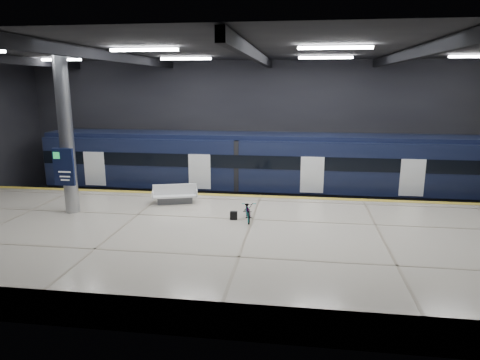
# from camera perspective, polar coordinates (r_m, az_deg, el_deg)

# --- Properties ---
(ground) EXTENTS (30.00, 30.00, 0.00)m
(ground) POSITION_cam_1_polar(r_m,az_deg,el_deg) (19.26, 1.95, -7.46)
(ground) COLOR black
(ground) RESTS_ON ground
(room_shell) EXTENTS (30.10, 16.10, 8.05)m
(room_shell) POSITION_cam_1_polar(r_m,az_deg,el_deg) (18.10, 2.08, 9.79)
(room_shell) COLOR black
(room_shell) RESTS_ON ground
(platform) EXTENTS (30.00, 11.00, 1.10)m
(platform) POSITION_cam_1_polar(r_m,az_deg,el_deg) (16.74, 1.06, -8.63)
(platform) COLOR beige
(platform) RESTS_ON ground
(safety_strip) EXTENTS (30.00, 0.40, 0.01)m
(safety_strip) POSITION_cam_1_polar(r_m,az_deg,el_deg) (21.54, 2.74, -2.18)
(safety_strip) COLOR gold
(safety_strip) RESTS_ON platform
(rails) EXTENTS (30.00, 1.52, 0.16)m
(rails) POSITION_cam_1_polar(r_m,az_deg,el_deg) (24.45, 3.30, -2.86)
(rails) COLOR gray
(rails) RESTS_ON ground
(train) EXTENTS (29.40, 2.84, 3.79)m
(train) POSITION_cam_1_polar(r_m,az_deg,el_deg) (23.93, 6.62, 1.60)
(train) COLOR black
(train) RESTS_ON ground
(bench) EXTENTS (2.26, 1.43, 0.93)m
(bench) POSITION_cam_1_polar(r_m,az_deg,el_deg) (20.48, -8.66, -2.18)
(bench) COLOR #595B60
(bench) RESTS_ON platform
(bicycle) EXTENTS (0.87, 1.71, 0.86)m
(bicycle) POSITION_cam_1_polar(r_m,az_deg,el_deg) (17.72, 1.08, -4.06)
(bicycle) COLOR #99999E
(bicycle) RESTS_ON platform
(pannier_bag) EXTENTS (0.31, 0.20, 0.35)m
(pannier_bag) POSITION_cam_1_polar(r_m,az_deg,el_deg) (17.87, -0.84, -4.76)
(pannier_bag) COLOR black
(pannier_bag) RESTS_ON platform
(info_column) EXTENTS (0.90, 0.78, 6.90)m
(info_column) POSITION_cam_1_polar(r_m,az_deg,el_deg) (19.73, -22.19, 5.44)
(info_column) COLOR #9EA0A5
(info_column) RESTS_ON platform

